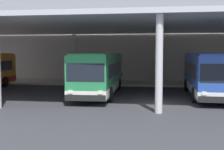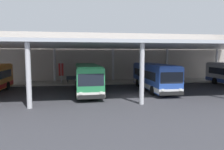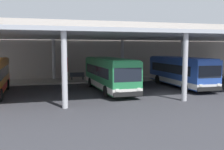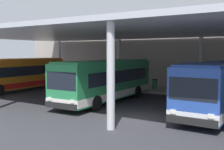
{
  "view_description": "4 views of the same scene",
  "coord_description": "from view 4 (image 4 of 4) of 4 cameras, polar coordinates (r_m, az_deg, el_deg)",
  "views": [
    {
      "loc": [
        -0.12,
        -18.25,
        3.26
      ],
      "look_at": [
        -3.45,
        3.53,
        1.54
      ],
      "focal_mm": 47.15,
      "sensor_mm": 36.0,
      "label": 1
    },
    {
      "loc": [
        -5.13,
        -19.24,
        4.22
      ],
      "look_at": [
        -1.55,
        4.33,
        1.91
      ],
      "focal_mm": 32.63,
      "sensor_mm": 36.0,
      "label": 2
    },
    {
      "loc": [
        -10.7,
        -19.9,
        4.07
      ],
      "look_at": [
        -3.74,
        5.28,
        1.36
      ],
      "focal_mm": 40.64,
      "sensor_mm": 36.0,
      "label": 3
    },
    {
      "loc": [
        7.24,
        -13.67,
        3.77
      ],
      "look_at": [
        -3.84,
        3.59,
        2.09
      ],
      "focal_mm": 44.37,
      "sensor_mm": 36.0,
      "label": 4
    }
  ],
  "objects": [
    {
      "name": "station_building_facade",
      "position": [
        29.57,
        18.59,
        4.78
      ],
      "size": [
        48.0,
        1.6,
        7.89
      ],
      "primitive_type": "cube",
      "color": "#ADA399",
      "rests_on": "ground"
    },
    {
      "name": "ground_plane",
      "position": [
        15.93,
        4.71,
        -9.03
      ],
      "size": [
        200.0,
        200.0,
        0.0
      ],
      "primitive_type": "plane",
      "color": "#333338"
    },
    {
      "name": "bus_nearest_bay",
      "position": [
        28.8,
        -18.72,
        0.22
      ],
      "size": [
        2.97,
        10.61,
        3.17
      ],
      "color": "orange",
      "rests_on": "ground"
    },
    {
      "name": "bus_second_bay",
      "position": [
        21.12,
        -1.12,
        -1.07
      ],
      "size": [
        2.95,
        10.6,
        3.17
      ],
      "color": "#28844C",
      "rests_on": "ground"
    },
    {
      "name": "banner_sign",
      "position": [
        29.02,
        0.87,
        1.14
      ],
      "size": [
        0.7,
        0.12,
        3.2
      ],
      "color": "#B2B2B7",
      "rests_on": "platform_kerb"
    },
    {
      "name": "bench_waiting",
      "position": [
        29.11,
        4.4,
        -1.46
      ],
      "size": [
        1.8,
        0.45,
        0.92
      ],
      "color": "#383D47",
      "rests_on": "platform_kerb"
    },
    {
      "name": "platform_kerb",
      "position": [
        26.69,
        16.66,
        -3.44
      ],
      "size": [
        42.0,
        4.5,
        0.18
      ],
      "primitive_type": "cube",
      "color": "#A39E93",
      "rests_on": "ground"
    },
    {
      "name": "trash_bin",
      "position": [
        27.55,
        8.8,
        -1.82
      ],
      "size": [
        0.52,
        0.52,
        0.98
      ],
      "color": "#236638",
      "rests_on": "platform_kerb"
    },
    {
      "name": "canopy_shelter",
      "position": [
        20.55,
        12.12,
        8.82
      ],
      "size": [
        40.0,
        17.0,
        5.55
      ],
      "color": "silver",
      "rests_on": "ground"
    },
    {
      "name": "bus_middle_bay",
      "position": [
        18.47,
        21.02,
        -2.21
      ],
      "size": [
        2.84,
        10.57,
        3.17
      ],
      "color": "#284CA8",
      "rests_on": "ground"
    }
  ]
}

